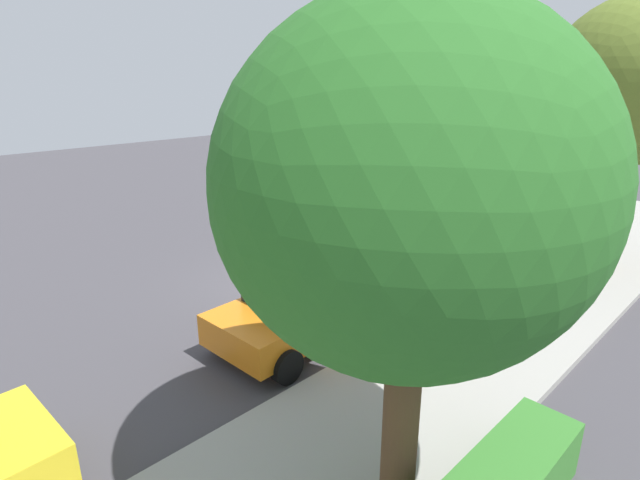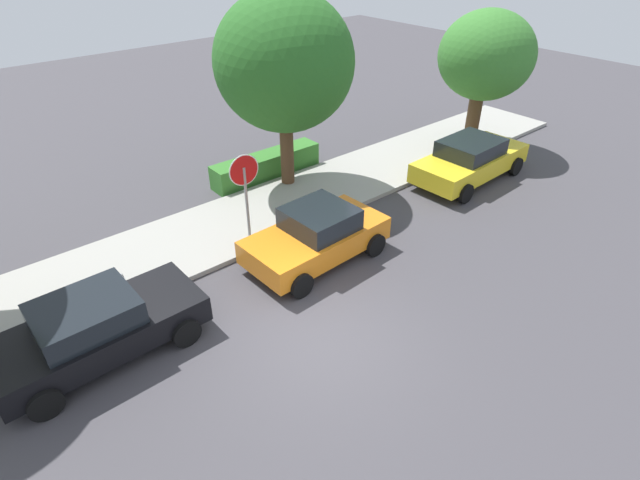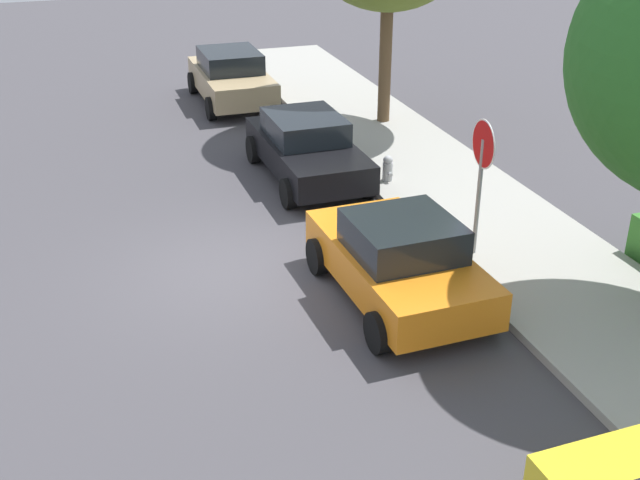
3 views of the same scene
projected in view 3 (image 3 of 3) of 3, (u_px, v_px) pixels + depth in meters
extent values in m
plane|color=#423F44|center=(227.00, 271.00, 14.12)|extent=(60.00, 60.00, 0.00)
cube|color=#9E9B93|center=(494.00, 227.00, 15.58)|extent=(32.00, 3.15, 0.14)
cylinder|color=gray|center=(478.00, 201.00, 14.02)|extent=(0.08, 0.08, 2.27)
cylinder|color=white|center=(483.00, 144.00, 13.55)|extent=(0.86, 0.07, 0.86)
cylinder|color=red|center=(483.00, 144.00, 13.55)|extent=(0.80, 0.08, 0.80)
cube|color=orange|center=(398.00, 266.00, 12.98)|extent=(3.88, 1.95, 0.62)
cube|color=black|center=(403.00, 236.00, 12.61)|extent=(1.67, 1.66, 0.56)
cylinder|color=black|center=(487.00, 310.00, 12.30)|extent=(0.65, 0.24, 0.64)
cylinder|color=black|center=(379.00, 332.00, 11.73)|extent=(0.65, 0.24, 0.64)
cylinder|color=black|center=(412.00, 240.00, 14.49)|extent=(0.65, 0.24, 0.64)
cylinder|color=black|center=(318.00, 256.00, 13.92)|extent=(0.65, 0.24, 0.64)
cube|color=black|center=(307.00, 153.00, 17.77)|extent=(4.17, 1.81, 0.61)
cube|color=black|center=(305.00, 127.00, 17.68)|extent=(1.92, 1.57, 0.52)
cylinder|color=black|center=(253.00, 149.00, 18.84)|extent=(0.64, 0.23, 0.64)
cylinder|color=black|center=(324.00, 141.00, 19.35)|extent=(0.64, 0.23, 0.64)
cylinder|color=black|center=(288.00, 193.00, 16.45)|extent=(0.64, 0.23, 0.64)
cylinder|color=black|center=(368.00, 183.00, 16.96)|extent=(0.64, 0.23, 0.64)
cube|color=tan|center=(232.00, 82.00, 23.09)|extent=(4.10, 1.80, 0.66)
cube|color=black|center=(230.00, 60.00, 22.91)|extent=(1.99, 1.58, 0.54)
cylinder|color=black|center=(275.00, 103.00, 22.30)|extent=(0.64, 0.22, 0.64)
cylinder|color=black|center=(211.00, 109.00, 21.79)|extent=(0.64, 0.22, 0.64)
cylinder|color=black|center=(251.00, 78.00, 24.67)|extent=(0.64, 0.22, 0.64)
cylinder|color=black|center=(193.00, 83.00, 24.17)|extent=(0.64, 0.22, 0.64)
cylinder|color=brown|center=(385.00, 60.00, 20.73)|extent=(0.32, 0.32, 3.50)
cylinder|color=#A5A5A8|center=(387.00, 175.00, 17.52)|extent=(0.22, 0.22, 0.55)
sphere|color=#A5A5A8|center=(388.00, 160.00, 17.37)|extent=(0.21, 0.21, 0.21)
cylinder|color=#A5A5A8|center=(390.00, 175.00, 17.36)|extent=(0.08, 0.09, 0.09)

